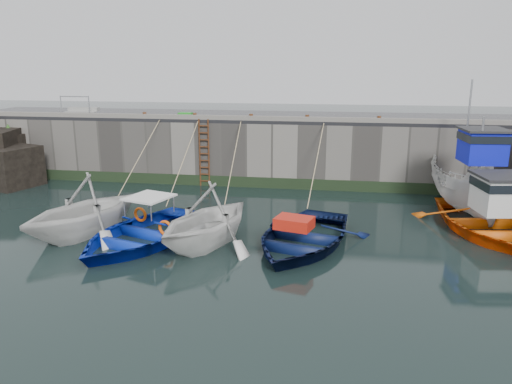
% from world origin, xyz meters
% --- Properties ---
extents(ground, '(120.00, 120.00, 0.00)m').
position_xyz_m(ground, '(0.00, 0.00, 0.00)').
color(ground, black).
rests_on(ground, ground).
extents(quay_back, '(30.00, 5.00, 3.00)m').
position_xyz_m(quay_back, '(0.00, 12.50, 1.50)').
color(quay_back, slate).
rests_on(quay_back, ground).
extents(road_back, '(30.00, 5.00, 0.16)m').
position_xyz_m(road_back, '(0.00, 12.50, 3.08)').
color(road_back, black).
rests_on(road_back, quay_back).
extents(kerb_back, '(30.00, 0.30, 0.20)m').
position_xyz_m(kerb_back, '(0.00, 10.15, 3.26)').
color(kerb_back, slate).
rests_on(kerb_back, road_back).
extents(algae_back, '(30.00, 0.08, 0.50)m').
position_xyz_m(algae_back, '(0.00, 9.96, 0.25)').
color(algae_back, black).
rests_on(algae_back, ground).
extents(ladder, '(0.51, 0.08, 3.20)m').
position_xyz_m(ladder, '(-2.00, 9.91, 1.59)').
color(ladder, '#3F1E0F').
rests_on(ladder, ground).
extents(boat_near_white, '(5.53, 5.84, 2.42)m').
position_xyz_m(boat_near_white, '(-4.26, 2.41, 0.00)').
color(boat_near_white, silver).
rests_on(boat_near_white, ground).
extents(boat_near_white_rope, '(0.04, 5.71, 3.10)m').
position_xyz_m(boat_near_white_rope, '(-4.26, 7.46, 0.00)').
color(boat_near_white_rope, tan).
rests_on(boat_near_white_rope, ground).
extents(boat_near_blue, '(5.39, 6.39, 1.13)m').
position_xyz_m(boat_near_blue, '(-2.06, 2.04, 0.00)').
color(boat_near_blue, '#0B28AE').
rests_on(boat_near_blue, ground).
extents(boat_near_blue_rope, '(0.04, 6.05, 3.10)m').
position_xyz_m(boat_near_blue_rope, '(-2.06, 7.27, 0.00)').
color(boat_near_blue_rope, tan).
rests_on(boat_near_blue_rope, ground).
extents(boat_near_blacktrim, '(5.17, 5.52, 2.34)m').
position_xyz_m(boat_near_blacktrim, '(0.14, 2.18, 0.00)').
color(boat_near_blacktrim, silver).
rests_on(boat_near_blacktrim, ground).
extents(boat_near_blacktrim_rope, '(0.04, 5.92, 3.10)m').
position_xyz_m(boat_near_blacktrim_rope, '(0.14, 7.34, 0.00)').
color(boat_near_blacktrim_rope, tan).
rests_on(boat_near_blacktrim_rope, ground).
extents(boat_near_navy, '(5.12, 6.21, 1.12)m').
position_xyz_m(boat_near_navy, '(3.20, 2.60, 0.00)').
color(boat_near_navy, '#09143B').
rests_on(boat_near_navy, ground).
extents(boat_near_navy_rope, '(0.04, 5.55, 3.10)m').
position_xyz_m(boat_near_navy_rope, '(3.20, 7.55, 0.00)').
color(boat_near_navy_rope, tan).
rests_on(boat_near_navy_rope, ground).
extents(boat_far_white, '(2.96, 6.54, 5.45)m').
position_xyz_m(boat_far_white, '(9.50, 7.43, 1.04)').
color(boat_far_white, silver).
rests_on(boat_far_white, ground).
extents(boat_far_orange, '(5.21, 6.63, 4.25)m').
position_xyz_m(boat_far_orange, '(9.51, 4.95, 0.40)').
color(boat_far_orange, '#FF660D').
rests_on(boat_far_orange, ground).
extents(fish_crate, '(0.64, 0.44, 0.27)m').
position_xyz_m(fish_crate, '(-3.04, 10.52, 3.30)').
color(fish_crate, '#18881A').
rests_on(fish_crate, road_back).
extents(railing, '(1.60, 1.05, 1.00)m').
position_xyz_m(railing, '(-8.75, 11.25, 3.36)').
color(railing, '#A5A8AD').
rests_on(railing, road_back).
extents(bollard_a, '(0.18, 0.18, 0.28)m').
position_xyz_m(bollard_a, '(-5.00, 10.25, 3.30)').
color(bollard_a, '#3F1E0F').
rests_on(bollard_a, road_back).
extents(bollard_b, '(0.18, 0.18, 0.28)m').
position_xyz_m(bollard_b, '(-2.50, 10.25, 3.30)').
color(bollard_b, '#3F1E0F').
rests_on(bollard_b, road_back).
extents(bollard_c, '(0.18, 0.18, 0.28)m').
position_xyz_m(bollard_c, '(0.20, 10.25, 3.30)').
color(bollard_c, '#3F1E0F').
rests_on(bollard_c, road_back).
extents(bollard_d, '(0.18, 0.18, 0.28)m').
position_xyz_m(bollard_d, '(2.80, 10.25, 3.30)').
color(bollard_d, '#3F1E0F').
rests_on(bollard_d, road_back).
extents(bollard_e, '(0.18, 0.18, 0.28)m').
position_xyz_m(bollard_e, '(6.00, 10.25, 3.30)').
color(bollard_e, '#3F1E0F').
rests_on(bollard_e, road_back).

